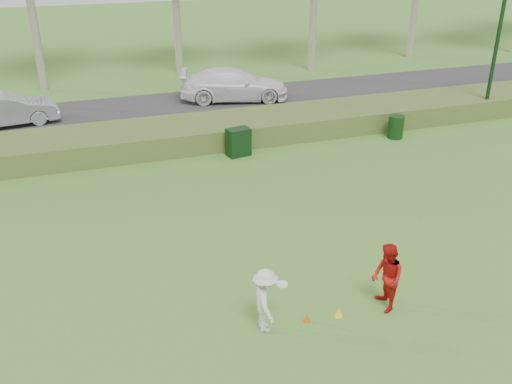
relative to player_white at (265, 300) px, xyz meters
name	(u,v)px	position (x,y,z in m)	size (l,w,h in m)	color
ground	(309,306)	(1.30, 0.44, -0.79)	(120.00, 120.00, 0.00)	#3D7426
reed_strip	(195,133)	(1.30, 12.44, -0.34)	(80.00, 3.00, 0.90)	#465C24
park_road	(172,109)	(1.30, 17.44, -0.76)	(80.00, 6.00, 0.06)	#2D2D2D
player_white	(265,300)	(0.00, 0.00, 0.00)	(0.88, 1.07, 1.57)	silver
player_red	(387,278)	(3.00, -0.20, 0.08)	(0.85, 0.66, 1.74)	#B3120F
cone_orange	(307,318)	(1.01, -0.08, -0.69)	(0.17, 0.17, 0.19)	#D8540B
cone_yellow	(339,312)	(1.81, -0.13, -0.67)	(0.22, 0.22, 0.24)	yellow
utility_cabinet	(238,142)	(2.63, 10.52, -0.22)	(0.91, 0.57, 1.13)	black
trash_bin	(396,127)	(9.69, 10.29, -0.29)	(0.66, 0.66, 0.99)	black
car_mid	(6,110)	(-6.29, 17.35, 0.01)	(1.57, 4.50, 1.48)	silver
car_right	(234,85)	(4.72, 17.98, 0.08)	(2.26, 5.56, 1.61)	white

